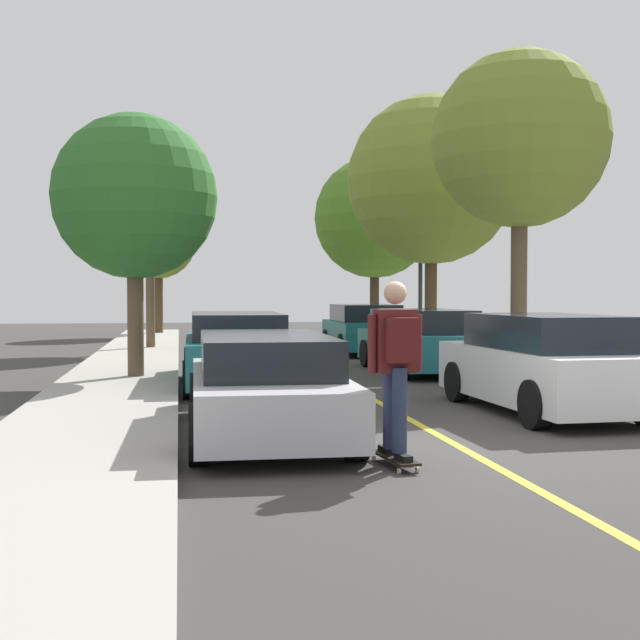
{
  "coord_description": "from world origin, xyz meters",
  "views": [
    {
      "loc": [
        -3.13,
        -8.97,
        1.76
      ],
      "look_at": [
        -0.3,
        7.99,
        1.19
      ],
      "focal_mm": 47.49,
      "sensor_mm": 36.0,
      "label": 1
    }
  ],
  "objects_px": {
    "parked_car_left_near": "(236,350)",
    "skateboarder": "(396,357)",
    "parked_car_right_nearest": "(544,364)",
    "street_tree_left_nearest": "(135,197)",
    "street_tree_right_near": "(431,180)",
    "streetlamp": "(421,230)",
    "street_tree_right_nearest": "(520,140)",
    "parked_car_right_far": "(365,329)",
    "street_tree_right_far": "(375,218)",
    "street_tree_left_near": "(150,201)",
    "skateboard": "(395,458)",
    "parked_car_right_near": "(422,341)",
    "street_tree_left_far": "(158,241)",
    "parked_car_left_nearest": "(265,385)"
  },
  "relations": [
    {
      "from": "street_tree_left_near",
      "to": "street_tree_right_nearest",
      "type": "distance_m",
      "value": 11.56
    },
    {
      "from": "parked_car_left_near",
      "to": "skateboarder",
      "type": "height_order",
      "value": "skateboarder"
    },
    {
      "from": "street_tree_left_nearest",
      "to": "streetlamp",
      "type": "bearing_deg",
      "value": 43.16
    },
    {
      "from": "parked_car_right_near",
      "to": "street_tree_right_nearest",
      "type": "bearing_deg",
      "value": -25.87
    },
    {
      "from": "parked_car_left_nearest",
      "to": "street_tree_left_near",
      "type": "relative_size",
      "value": 0.78
    },
    {
      "from": "parked_car_right_far",
      "to": "skateboard",
      "type": "relative_size",
      "value": 4.71
    },
    {
      "from": "street_tree_left_far",
      "to": "street_tree_right_far",
      "type": "distance_m",
      "value": 8.88
    },
    {
      "from": "parked_car_right_nearest",
      "to": "parked_car_left_nearest",
      "type": "bearing_deg",
      "value": -162.5
    },
    {
      "from": "parked_car_left_nearest",
      "to": "street_tree_right_nearest",
      "type": "distance_m",
      "value": 10.01
    },
    {
      "from": "street_tree_left_nearest",
      "to": "streetlamp",
      "type": "relative_size",
      "value": 0.83
    },
    {
      "from": "parked_car_right_near",
      "to": "street_tree_right_near",
      "type": "bearing_deg",
      "value": 71.1
    },
    {
      "from": "street_tree_left_far",
      "to": "street_tree_right_far",
      "type": "relative_size",
      "value": 0.79
    },
    {
      "from": "streetlamp",
      "to": "skateboarder",
      "type": "bearing_deg",
      "value": -107.07
    },
    {
      "from": "parked_car_left_nearest",
      "to": "streetlamp",
      "type": "height_order",
      "value": "streetlamp"
    },
    {
      "from": "street_tree_left_nearest",
      "to": "street_tree_right_far",
      "type": "xyz_separation_m",
      "value": [
        7.92,
        13.67,
        0.9
      ]
    },
    {
      "from": "skateboarder",
      "to": "street_tree_left_near",
      "type": "bearing_deg",
      "value": 99.83
    },
    {
      "from": "street_tree_right_nearest",
      "to": "street_tree_right_near",
      "type": "xyz_separation_m",
      "value": [
        0.0,
        6.33,
        -0.02
      ]
    },
    {
      "from": "street_tree_right_near",
      "to": "skateboard",
      "type": "bearing_deg",
      "value": -108.23
    },
    {
      "from": "parked_car_left_nearest",
      "to": "street_tree_left_far",
      "type": "height_order",
      "value": "street_tree_left_far"
    },
    {
      "from": "street_tree_left_near",
      "to": "street_tree_right_nearest",
      "type": "height_order",
      "value": "street_tree_right_nearest"
    },
    {
      "from": "parked_car_left_near",
      "to": "street_tree_right_far",
      "type": "height_order",
      "value": "street_tree_right_far"
    },
    {
      "from": "street_tree_left_far",
      "to": "skateboard",
      "type": "bearing_deg",
      "value": -83.5
    },
    {
      "from": "street_tree_left_nearest",
      "to": "street_tree_right_near",
      "type": "height_order",
      "value": "street_tree_right_near"
    },
    {
      "from": "parked_car_right_near",
      "to": "street_tree_left_nearest",
      "type": "distance_m",
      "value": 6.82
    },
    {
      "from": "street_tree_right_nearest",
      "to": "skateboarder",
      "type": "height_order",
      "value": "street_tree_right_nearest"
    },
    {
      "from": "parked_car_right_near",
      "to": "streetlamp",
      "type": "height_order",
      "value": "streetlamp"
    },
    {
      "from": "street_tree_left_near",
      "to": "skateboarder",
      "type": "bearing_deg",
      "value": -80.17
    },
    {
      "from": "street_tree_right_nearest",
      "to": "streetlamp",
      "type": "relative_size",
      "value": 1.1
    },
    {
      "from": "parked_car_right_far",
      "to": "streetlamp",
      "type": "bearing_deg",
      "value": 13.3
    },
    {
      "from": "street_tree_left_nearest",
      "to": "street_tree_right_near",
      "type": "relative_size",
      "value": 0.7
    },
    {
      "from": "parked_car_right_nearest",
      "to": "parked_car_right_far",
      "type": "xyz_separation_m",
      "value": [
        -0.0,
        11.99,
        -0.01
      ]
    },
    {
      "from": "street_tree_left_near",
      "to": "street_tree_right_far",
      "type": "distance_m",
      "value": 9.34
    },
    {
      "from": "parked_car_right_far",
      "to": "street_tree_left_far",
      "type": "relative_size",
      "value": 0.78
    },
    {
      "from": "street_tree_left_far",
      "to": "skateboarder",
      "type": "relative_size",
      "value": 2.96
    },
    {
      "from": "parked_car_right_nearest",
      "to": "street_tree_left_nearest",
      "type": "bearing_deg",
      "value": 140.04
    },
    {
      "from": "street_tree_left_far",
      "to": "parked_car_right_nearest",
      "type": "bearing_deg",
      "value": -75.06
    },
    {
      "from": "parked_car_right_far",
      "to": "street_tree_right_near",
      "type": "bearing_deg",
      "value": -8.63
    },
    {
      "from": "parked_car_left_nearest",
      "to": "streetlamp",
      "type": "bearing_deg",
      "value": 66.56
    },
    {
      "from": "parked_car_left_nearest",
      "to": "parked_car_left_near",
      "type": "bearing_deg",
      "value": 90.01
    },
    {
      "from": "street_tree_right_near",
      "to": "streetlamp",
      "type": "bearing_deg",
      "value": 98.79
    },
    {
      "from": "parked_car_left_near",
      "to": "parked_car_right_nearest",
      "type": "xyz_separation_m",
      "value": [
        4.2,
        -4.05,
        0.01
      ]
    },
    {
      "from": "parked_car_left_near",
      "to": "street_tree_right_near",
      "type": "relative_size",
      "value": 0.65
    },
    {
      "from": "parked_car_left_nearest",
      "to": "street_tree_left_nearest",
      "type": "bearing_deg",
      "value": 106.18
    },
    {
      "from": "street_tree_left_far",
      "to": "parked_car_right_near",
      "type": "bearing_deg",
      "value": -69.75
    },
    {
      "from": "parked_car_left_near",
      "to": "street_tree_left_far",
      "type": "distance_m",
      "value": 19.01
    },
    {
      "from": "street_tree_left_near",
      "to": "street_tree_right_near",
      "type": "distance_m",
      "value": 8.2
    },
    {
      "from": "streetlamp",
      "to": "skateboarder",
      "type": "height_order",
      "value": "streetlamp"
    },
    {
      "from": "parked_car_right_far",
      "to": "skateboard",
      "type": "xyz_separation_m",
      "value": [
        -3.09,
        -15.31,
        -0.61
      ]
    },
    {
      "from": "parked_car_left_near",
      "to": "skateboarder",
      "type": "relative_size",
      "value": 2.66
    },
    {
      "from": "parked_car_left_nearest",
      "to": "parked_car_right_far",
      "type": "xyz_separation_m",
      "value": [
        4.2,
        13.31,
        0.06
      ]
    }
  ]
}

